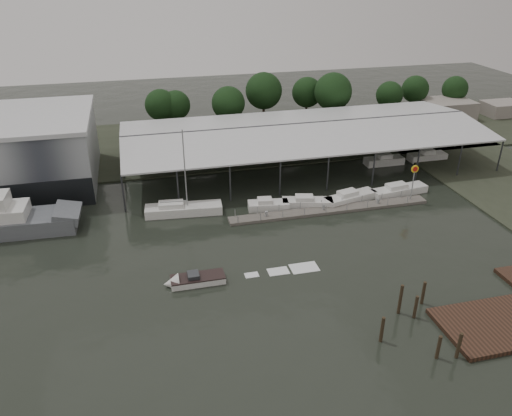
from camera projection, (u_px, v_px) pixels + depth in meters
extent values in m
plane|color=black|center=(238.00, 265.00, 55.82)|extent=(200.00, 200.00, 0.00)
cube|color=#323729|center=(190.00, 143.00, 92.20)|extent=(140.00, 30.00, 0.30)
cube|color=#90959A|center=(9.00, 153.00, 73.58)|extent=(24.00, 20.00, 10.00)
cube|color=black|center=(0.00, 200.00, 66.22)|extent=(24.00, 0.30, 4.00)
cube|color=silver|center=(1.00, 119.00, 71.25)|extent=(24.50, 20.50, 0.60)
cube|color=#313337|center=(304.00, 124.00, 80.71)|extent=(58.00, 0.40, 0.30)
cylinder|color=#313337|center=(123.00, 193.00, 66.32)|extent=(0.24, 0.24, 5.50)
cylinder|color=#313337|center=(500.00, 156.00, 78.77)|extent=(0.24, 0.24, 5.50)
cylinder|color=#313337|center=(122.00, 139.00, 86.27)|extent=(0.24, 0.24, 5.50)
cylinder|color=#313337|center=(423.00, 116.00, 98.71)|extent=(0.24, 0.24, 5.50)
cube|color=#635F57|center=(330.00, 210.00, 67.62)|extent=(28.00, 2.00, 0.40)
cylinder|color=#939799|center=(238.00, 220.00, 63.79)|extent=(0.10, 0.10, 1.20)
cylinder|color=#939799|center=(414.00, 193.00, 70.92)|extent=(0.10, 0.10, 1.20)
cube|color=#939799|center=(324.00, 207.00, 67.19)|extent=(0.30, 0.30, 0.70)
cylinder|color=#939799|center=(412.00, 186.00, 69.17)|extent=(0.16, 0.16, 5.00)
cylinder|color=yellow|center=(415.00, 169.00, 68.04)|extent=(1.10, 0.12, 1.10)
cylinder|color=red|center=(415.00, 169.00, 67.98)|extent=(0.70, 0.05, 0.70)
cube|color=#3E2519|center=(503.00, 324.00, 46.58)|extent=(12.00, 7.00, 0.50)
cube|color=gray|center=(447.00, 109.00, 105.75)|extent=(10.00, 8.00, 4.00)
cube|color=gray|center=(502.00, 109.00, 107.90)|extent=(8.00, 6.00, 3.00)
cube|color=#5B5F64|center=(5.00, 226.00, 62.12)|extent=(17.34, 5.82, 2.40)
cube|color=#5B5F64|center=(67.00, 213.00, 63.05)|extent=(3.45, 5.11, 1.82)
cube|color=white|center=(184.00, 210.00, 66.88)|extent=(10.38, 3.51, 1.40)
cube|color=silver|center=(171.00, 205.00, 66.25)|extent=(3.41, 2.08, 0.80)
cylinder|color=#939799|center=(185.00, 170.00, 64.34)|extent=(0.16, 0.16, 10.85)
cylinder|color=#939799|center=(173.00, 201.00, 66.07)|extent=(3.50, 0.44, 0.12)
cube|color=white|center=(198.00, 280.00, 52.67)|extent=(5.70, 2.01, 0.90)
cone|color=white|center=(171.00, 284.00, 52.08)|extent=(1.60, 2.00, 2.00)
cube|color=black|center=(198.00, 277.00, 52.49)|extent=(5.70, 2.07, 0.12)
cube|color=#313337|center=(193.00, 275.00, 52.28)|extent=(1.20, 1.40, 0.50)
cube|color=silver|center=(252.00, 275.00, 54.07)|extent=(2.30, 1.50, 0.04)
cube|color=silver|center=(278.00, 271.00, 54.70)|extent=(3.10, 2.00, 0.04)
cube|color=silver|center=(304.00, 268.00, 55.34)|extent=(3.90, 2.50, 0.04)
cube|color=white|center=(268.00, 206.00, 68.07)|extent=(5.76, 2.96, 1.10)
cube|color=silver|center=(265.00, 201.00, 67.60)|extent=(2.14, 1.86, 0.70)
cube|color=white|center=(307.00, 203.00, 68.82)|extent=(7.26, 3.83, 1.10)
cube|color=silver|center=(304.00, 198.00, 68.36)|extent=(2.74, 2.15, 0.70)
cube|color=white|center=(351.00, 198.00, 70.26)|extent=(8.20, 4.12, 1.10)
cube|color=silver|center=(348.00, 193.00, 69.80)|extent=(3.08, 2.25, 0.70)
cube|color=white|center=(399.00, 191.00, 72.42)|extent=(8.78, 3.30, 1.10)
cube|color=silver|center=(396.00, 186.00, 71.95)|extent=(3.18, 1.98, 0.70)
cylinder|color=#382B1C|center=(415.00, 310.00, 47.30)|extent=(0.32, 0.32, 3.08)
cylinder|color=#382B1C|center=(458.00, 348.00, 42.50)|extent=(0.32, 0.32, 3.22)
cylinder|color=#382B1C|center=(382.00, 332.00, 44.31)|extent=(0.32, 0.32, 3.26)
cylinder|color=#382B1C|center=(400.00, 302.00, 47.72)|extent=(0.32, 0.32, 3.86)
cylinder|color=#382B1C|center=(423.00, 295.00, 49.21)|extent=(0.32, 0.32, 3.17)
cylinder|color=#382B1C|center=(438.00, 350.00, 42.50)|extent=(0.32, 0.32, 2.98)
cylinder|color=black|center=(162.00, 124.00, 96.00)|extent=(0.50, 0.50, 4.21)
sphere|color=#193817|center=(161.00, 105.00, 94.30)|extent=(5.90, 5.90, 5.90)
cylinder|color=black|center=(177.00, 123.00, 96.89)|extent=(0.50, 0.50, 3.99)
sphere|color=#193817|center=(176.00, 105.00, 95.28)|extent=(5.59, 5.59, 5.59)
cylinder|color=black|center=(229.00, 124.00, 95.73)|extent=(0.50, 0.50, 4.49)
sphere|color=#193817|center=(228.00, 103.00, 93.91)|extent=(6.29, 6.29, 6.29)
cylinder|color=black|center=(264.00, 114.00, 100.69)|extent=(0.50, 0.50, 5.17)
sphere|color=#193817|center=(264.00, 91.00, 98.60)|extent=(7.24, 7.24, 7.24)
cylinder|color=black|center=(306.00, 111.00, 103.82)|extent=(0.50, 0.50, 4.40)
sphere|color=#193817|center=(307.00, 92.00, 102.04)|extent=(6.15, 6.15, 6.15)
cylinder|color=black|center=(331.00, 115.00, 99.72)|extent=(0.50, 0.50, 5.24)
sphere|color=#193817|center=(333.00, 92.00, 97.60)|extent=(7.34, 7.34, 7.34)
cylinder|color=black|center=(387.00, 112.00, 104.33)|extent=(0.50, 0.50, 3.94)
sphere|color=#193817|center=(389.00, 95.00, 102.74)|extent=(5.51, 5.51, 5.51)
cylinder|color=black|center=(413.00, 106.00, 108.08)|extent=(0.50, 0.50, 4.07)
sphere|color=#193817|center=(415.00, 89.00, 106.43)|extent=(5.69, 5.69, 5.69)
cylinder|color=black|center=(452.00, 105.00, 109.33)|extent=(0.50, 0.50, 3.88)
sphere|color=#193817|center=(455.00, 89.00, 107.76)|extent=(5.44, 5.44, 5.44)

